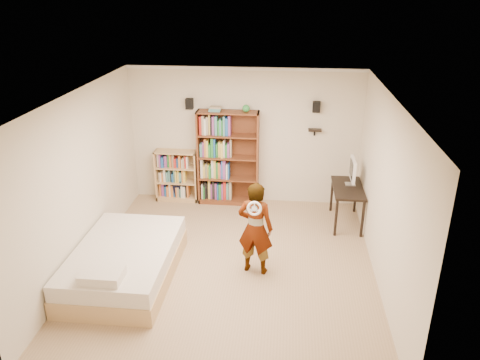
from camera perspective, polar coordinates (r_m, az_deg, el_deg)
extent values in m
cube|color=tan|center=(7.51, -1.32, -10.39)|extent=(4.50, 5.00, 0.01)
cube|color=beige|center=(9.20, 0.56, 5.33)|extent=(4.50, 0.02, 2.70)
cube|color=beige|center=(4.72, -5.35, -13.19)|extent=(4.50, 0.02, 2.70)
cube|color=beige|center=(7.48, -18.78, -0.16)|extent=(0.02, 5.00, 2.70)
cube|color=beige|center=(6.97, 17.27, -1.66)|extent=(0.02, 5.00, 2.70)
cube|color=white|center=(6.44, -1.53, 10.13)|extent=(4.50, 5.00, 0.02)
cube|color=silver|center=(8.86, 0.57, 13.44)|extent=(4.50, 0.06, 0.06)
cube|color=silver|center=(4.11, -5.94, 2.12)|extent=(4.50, 0.06, 0.06)
cube|color=silver|center=(7.08, -19.91, 9.71)|extent=(0.06, 5.00, 0.06)
cube|color=silver|center=(6.55, 18.36, 8.93)|extent=(0.06, 5.00, 0.06)
cube|color=black|center=(9.08, -6.18, 9.23)|extent=(0.14, 0.12, 0.20)
cube|color=black|center=(8.90, 9.30, 8.79)|extent=(0.14, 0.12, 0.20)
cube|color=black|center=(9.03, 9.11, 6.04)|extent=(0.25, 0.16, 0.02)
imported|color=black|center=(7.02, 1.89, -5.91)|extent=(0.60, 0.45, 1.48)
torus|color=white|center=(6.56, 1.76, -3.50)|extent=(0.21, 0.08, 0.22)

